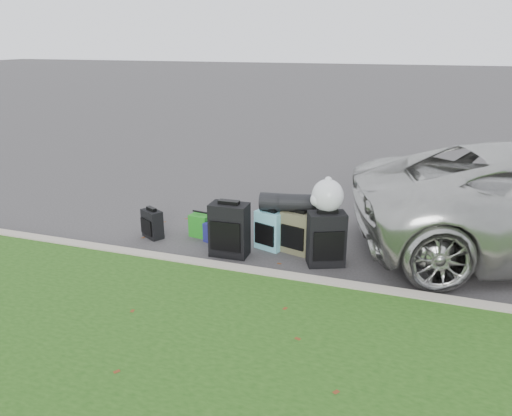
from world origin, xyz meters
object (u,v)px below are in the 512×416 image
(suitcase_small_black, at_px, (152,224))
(suitcase_large_black_left, at_px, (229,230))
(tote_green, at_px, (201,225))
(suitcase_teal, at_px, (270,230))
(tote_navy, at_px, (214,233))
(suitcase_large_black_right, at_px, (326,239))
(suitcase_olive, at_px, (298,232))

(suitcase_small_black, bearing_deg, suitcase_large_black_left, 19.30)
(suitcase_large_black_left, distance_m, tote_green, 0.90)
(suitcase_large_black_left, relative_size, suitcase_teal, 1.34)
(suitcase_teal, xyz_separation_m, tote_navy, (-0.87, -0.04, -0.14))
(suitcase_large_black_left, height_order, tote_navy, suitcase_large_black_left)
(suitcase_small_black, height_order, tote_navy, suitcase_small_black)
(suitcase_small_black, height_order, suitcase_large_black_right, suitcase_large_black_right)
(suitcase_small_black, distance_m, suitcase_teal, 1.86)
(suitcase_olive, relative_size, suitcase_teal, 1.06)
(tote_green, height_order, tote_navy, tote_green)
(suitcase_large_black_right, bearing_deg, suitcase_large_black_left, 162.33)
(suitcase_large_black_left, xyz_separation_m, suitcase_large_black_right, (1.36, 0.13, -0.01))
(suitcase_large_black_right, xyz_separation_m, tote_green, (-2.06, 0.41, -0.20))
(suitcase_large_black_left, distance_m, suitcase_teal, 0.63)
(tote_navy, bearing_deg, suitcase_large_black_left, -22.07)
(suitcase_large_black_right, height_order, tote_green, suitcase_large_black_right)
(suitcase_large_black_left, relative_size, suitcase_large_black_right, 1.03)
(suitcase_large_black_left, xyz_separation_m, tote_green, (-0.70, 0.53, -0.21))
(suitcase_small_black, relative_size, suitcase_olive, 0.72)
(suitcase_large_black_left, distance_m, suitcase_large_black_right, 1.36)
(suitcase_olive, height_order, tote_green, suitcase_olive)
(suitcase_small_black, distance_m, tote_green, 0.75)
(tote_navy, bearing_deg, suitcase_large_black_right, 12.82)
(suitcase_large_black_right, bearing_deg, suitcase_teal, 139.32)
(suitcase_small_black, distance_m, tote_navy, 0.99)
(suitcase_olive, bearing_deg, tote_green, -168.63)
(suitcase_large_black_right, bearing_deg, tote_navy, 148.99)
(suitcase_large_black_left, bearing_deg, suitcase_teal, 39.40)
(suitcase_large_black_left, relative_size, tote_green, 2.17)
(suitcase_teal, height_order, tote_green, suitcase_teal)
(suitcase_large_black_left, distance_m, suitcase_olive, 0.98)
(suitcase_olive, distance_m, suitcase_teal, 0.42)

